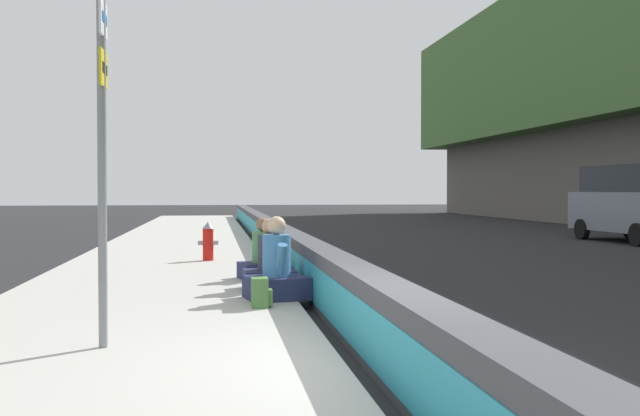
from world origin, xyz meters
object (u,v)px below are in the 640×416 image
seated_person_rear (263,260)px  parked_car_fourth (635,201)px  route_sign_post (102,142)px  seated_person_foreground (277,273)px  seated_person_middle (270,267)px  backpack (261,293)px  fire_hydrant (208,241)px

seated_person_rear → parked_car_fourth: bearing=-54.2°
seated_person_rear → parked_car_fourth: 15.94m
route_sign_post → seated_person_foreground: bearing=-33.4°
seated_person_middle → parked_car_fourth: size_ratio=0.22×
backpack → fire_hydrant: bearing=6.3°
seated_person_foreground → seated_person_middle: bearing=1.1°
seated_person_rear → backpack: (-3.19, 0.24, -0.15)m
fire_hydrant → seated_person_foreground: 6.14m
route_sign_post → fire_hydrant: route_sign_post is taller
route_sign_post → backpack: (2.31, -1.73, -1.88)m
route_sign_post → parked_car_fourth: (14.82, -14.88, -0.86)m
seated_person_middle → parked_car_fourth: 16.78m
seated_person_middle → parked_car_fourth: (10.71, -12.89, 0.86)m
seated_person_foreground → route_sign_post: bearing=146.6°
fire_hydrant → backpack: 6.83m
seated_person_middle → parked_car_fourth: parked_car_fourth is taller
seated_person_rear → route_sign_post: bearing=160.3°
fire_hydrant → seated_person_foreground: (-6.05, -1.03, -0.07)m
seated_person_foreground → parked_car_fourth: parked_car_fourth is taller
seated_person_foreground → parked_car_fourth: 17.46m
route_sign_post → seated_person_foreground: route_sign_post is taller
route_sign_post → backpack: route_sign_post is taller
seated_person_foreground → parked_car_fourth: (11.77, -12.87, 0.84)m
route_sign_post → backpack: 3.44m
fire_hydrant → backpack: size_ratio=2.20×
seated_person_middle → parked_car_fourth: bearing=-50.3°
route_sign_post → seated_person_rear: 6.10m
route_sign_post → seated_person_foreground: (3.05, -2.01, -1.69)m
seated_person_middle → seated_person_rear: 1.40m
seated_person_foreground → backpack: (-0.74, 0.28, -0.18)m
route_sign_post → seated_person_foreground: 4.03m
seated_person_foreground → seated_person_rear: size_ratio=1.10×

